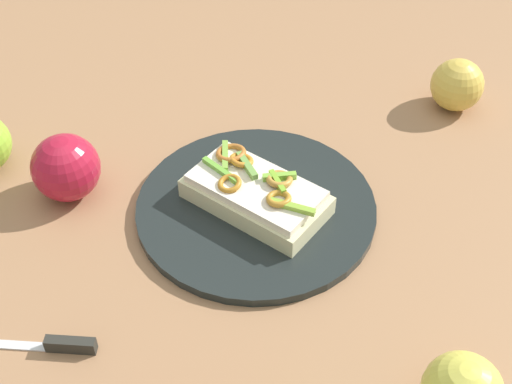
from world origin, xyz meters
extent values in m
plane|color=#9A6D4A|center=(0.00, 0.00, 0.00)|extent=(2.00, 2.00, 0.00)
cylinder|color=black|center=(0.00, 0.00, 0.01)|extent=(0.28, 0.28, 0.01)
cube|color=beige|center=(0.00, 0.00, 0.02)|extent=(0.18, 0.12, 0.02)
cube|color=silver|center=(0.00, 0.00, 0.04)|extent=(0.16, 0.11, 0.01)
torus|color=#B56829|center=(0.05, -0.03, 0.05)|extent=(0.05, 0.05, 0.01)
torus|color=#C27924|center=(0.03, -0.03, 0.05)|extent=(0.04, 0.04, 0.02)
torus|color=#AF7926|center=(-0.03, 0.02, 0.05)|extent=(0.03, 0.03, 0.01)
torus|color=#B27F32|center=(-0.02, -0.01, 0.05)|extent=(0.04, 0.04, 0.01)
torus|color=#B87A23|center=(0.03, 0.02, 0.05)|extent=(0.04, 0.04, 0.01)
cube|color=#87AF36|center=(-0.05, 0.02, 0.05)|extent=(0.05, 0.01, 0.01)
cube|color=#6CAC3A|center=(0.04, 0.00, 0.05)|extent=(0.06, 0.03, 0.01)
cube|color=#719F46|center=(0.02, -0.02, 0.05)|extent=(0.04, 0.04, 0.01)
cube|color=#7DB33A|center=(-0.02, -0.02, 0.05)|extent=(0.04, 0.03, 0.01)
cube|color=#7EAD40|center=(0.05, -0.03, 0.05)|extent=(0.03, 0.05, 0.01)
cube|color=#7DB12E|center=(-0.02, -0.01, 0.05)|extent=(0.03, 0.03, 0.01)
sphere|color=#A9172E|center=(0.22, 0.06, 0.04)|extent=(0.11, 0.11, 0.08)
sphere|color=gold|center=(-0.17, -0.30, 0.04)|extent=(0.10, 0.10, 0.07)
cube|color=silver|center=(0.14, 0.27, 0.00)|extent=(0.07, 0.03, 0.00)
cube|color=#292823|center=(0.09, 0.25, 0.01)|extent=(0.05, 0.03, 0.02)
camera|label=1|loc=(-0.24, 0.54, 0.59)|focal=49.52mm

